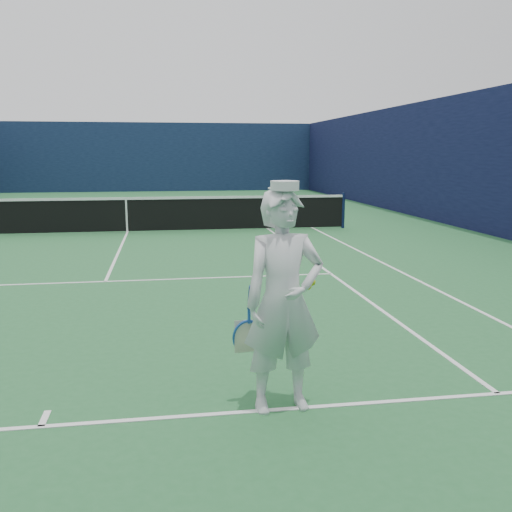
% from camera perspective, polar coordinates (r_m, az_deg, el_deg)
% --- Properties ---
extents(ground, '(80.00, 80.00, 0.00)m').
position_cam_1_polar(ground, '(16.69, -12.75, 2.30)').
color(ground, '#266534').
rests_on(ground, ground).
extents(court_markings, '(11.03, 23.83, 0.01)m').
position_cam_1_polar(court_markings, '(16.68, -12.75, 2.31)').
color(court_markings, white).
rests_on(court_markings, ground).
extents(windscreen_fence, '(20.12, 36.12, 4.00)m').
position_cam_1_polar(windscreen_fence, '(16.54, -13.02, 9.18)').
color(windscreen_fence, '#101D3B').
rests_on(windscreen_fence, ground).
extents(tennis_net, '(12.88, 0.09, 1.07)m').
position_cam_1_polar(tennis_net, '(16.62, -12.82, 4.20)').
color(tennis_net, '#141E4C').
rests_on(tennis_net, ground).
extents(tennis_player, '(0.84, 0.55, 2.01)m').
position_cam_1_polar(tennis_player, '(4.93, 2.78, -4.50)').
color(tennis_player, white).
rests_on(tennis_player, ground).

